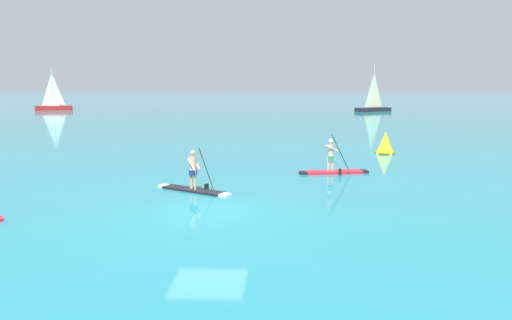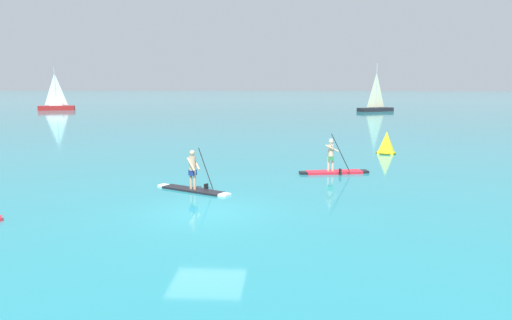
{
  "view_description": "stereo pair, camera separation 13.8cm",
  "coord_description": "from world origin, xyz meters",
  "px_view_note": "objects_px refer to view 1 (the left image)",
  "views": [
    {
      "loc": [
        2.49,
        -15.31,
        4.3
      ],
      "look_at": [
        1.27,
        6.21,
        0.77
      ],
      "focal_mm": 33.49,
      "sensor_mm": 36.0,
      "label": 1
    },
    {
      "loc": [
        2.63,
        -15.3,
        4.3
      ],
      "look_at": [
        1.27,
        6.21,
        0.77
      ],
      "focal_mm": 33.49,
      "sensor_mm": 36.0,
      "label": 2
    }
  ],
  "objects_px": {
    "sailboat_left_horizon": "(54,105)",
    "sailboat_right_horizon": "(373,106)",
    "race_marker_buoy": "(385,144)",
    "paddleboarder_mid_center": "(194,182)",
    "paddleboarder_far_right": "(333,167)"
  },
  "relations": [
    {
      "from": "sailboat_right_horizon",
      "to": "paddleboarder_far_right",
      "type": "bearing_deg",
      "value": 48.74
    },
    {
      "from": "paddleboarder_far_right",
      "to": "sailboat_right_horizon",
      "type": "height_order",
      "value": "sailboat_right_horizon"
    },
    {
      "from": "sailboat_left_horizon",
      "to": "sailboat_right_horizon",
      "type": "distance_m",
      "value": 48.65
    },
    {
      "from": "paddleboarder_mid_center",
      "to": "race_marker_buoy",
      "type": "relative_size",
      "value": 2.4
    },
    {
      "from": "paddleboarder_mid_center",
      "to": "sailboat_left_horizon",
      "type": "relative_size",
      "value": 0.5
    },
    {
      "from": "race_marker_buoy",
      "to": "sailboat_left_horizon",
      "type": "relative_size",
      "value": 0.21
    },
    {
      "from": "sailboat_left_horizon",
      "to": "sailboat_right_horizon",
      "type": "relative_size",
      "value": 0.93
    },
    {
      "from": "paddleboarder_mid_center",
      "to": "race_marker_buoy",
      "type": "height_order",
      "value": "paddleboarder_mid_center"
    },
    {
      "from": "paddleboarder_mid_center",
      "to": "paddleboarder_far_right",
      "type": "xyz_separation_m",
      "value": [
        5.95,
        4.12,
        -0.07
      ]
    },
    {
      "from": "paddleboarder_mid_center",
      "to": "sailboat_right_horizon",
      "type": "xyz_separation_m",
      "value": [
        16.88,
        53.66,
        0.44
      ]
    },
    {
      "from": "sailboat_left_horizon",
      "to": "race_marker_buoy",
      "type": "bearing_deg",
      "value": -63.94
    },
    {
      "from": "paddleboarder_mid_center",
      "to": "race_marker_buoy",
      "type": "xyz_separation_m",
      "value": [
        9.76,
        10.73,
        0.23
      ]
    },
    {
      "from": "race_marker_buoy",
      "to": "sailboat_left_horizon",
      "type": "height_order",
      "value": "sailboat_left_horizon"
    },
    {
      "from": "paddleboarder_far_right",
      "to": "race_marker_buoy",
      "type": "relative_size",
      "value": 2.49
    },
    {
      "from": "sailboat_right_horizon",
      "to": "race_marker_buoy",
      "type": "bearing_deg",
      "value": 51.77
    }
  ]
}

